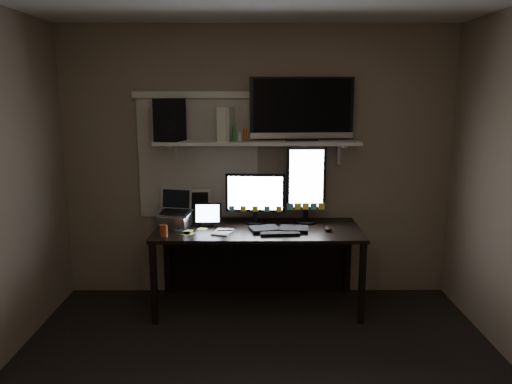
{
  "coord_description": "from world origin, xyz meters",
  "views": [
    {
      "loc": [
        -0.03,
        -2.79,
        1.9
      ],
      "look_at": [
        -0.02,
        1.25,
        1.09
      ],
      "focal_mm": 35.0,
      "sensor_mm": 36.0,
      "label": 1
    }
  ],
  "objects_px": {
    "monitor_portrait": "(306,184)",
    "laptop": "(175,209)",
    "game_console": "(226,124)",
    "desk": "(258,244)",
    "keyboard": "(279,229)",
    "tablet": "(208,215)",
    "tv": "(302,109)",
    "monitor_landscape": "(255,198)",
    "speaker": "(170,120)",
    "mouse": "(328,229)",
    "cup": "(164,230)"
  },
  "relations": [
    {
      "from": "laptop",
      "to": "tv",
      "type": "distance_m",
      "value": 1.43
    },
    {
      "from": "desk",
      "to": "monitor_landscape",
      "type": "bearing_deg",
      "value": 117.8
    },
    {
      "from": "desk",
      "to": "monitor_landscape",
      "type": "distance_m",
      "value": 0.41
    },
    {
      "from": "monitor_landscape",
      "to": "keyboard",
      "type": "height_order",
      "value": "monitor_landscape"
    },
    {
      "from": "speaker",
      "to": "mouse",
      "type": "bearing_deg",
      "value": 5.97
    },
    {
      "from": "monitor_landscape",
      "to": "monitor_portrait",
      "type": "bearing_deg",
      "value": 6.76
    },
    {
      "from": "desk",
      "to": "monitor_portrait",
      "type": "relative_size",
      "value": 2.52
    },
    {
      "from": "speaker",
      "to": "tv",
      "type": "bearing_deg",
      "value": 19.83
    },
    {
      "from": "monitor_portrait",
      "to": "mouse",
      "type": "height_order",
      "value": "monitor_portrait"
    },
    {
      "from": "tablet",
      "to": "speaker",
      "type": "bearing_deg",
      "value": 161.18
    },
    {
      "from": "cup",
      "to": "monitor_landscape",
      "type": "bearing_deg",
      "value": 27.9
    },
    {
      "from": "monitor_portrait",
      "to": "mouse",
      "type": "xyz_separation_m",
      "value": [
        0.17,
        -0.27,
        -0.34
      ]
    },
    {
      "from": "laptop",
      "to": "monitor_portrait",
      "type": "bearing_deg",
      "value": 19.66
    },
    {
      "from": "keyboard",
      "to": "mouse",
      "type": "bearing_deg",
      "value": -3.77
    },
    {
      "from": "game_console",
      "to": "desk",
      "type": "bearing_deg",
      "value": 2.96
    },
    {
      "from": "monitor_landscape",
      "to": "laptop",
      "type": "xyz_separation_m",
      "value": [
        -0.71,
        -0.12,
        -0.07
      ]
    },
    {
      "from": "monitor_portrait",
      "to": "game_console",
      "type": "height_order",
      "value": "game_console"
    },
    {
      "from": "tablet",
      "to": "tv",
      "type": "bearing_deg",
      "value": 10.31
    },
    {
      "from": "laptop",
      "to": "game_console",
      "type": "distance_m",
      "value": 0.88
    },
    {
      "from": "monitor_landscape",
      "to": "monitor_portrait",
      "type": "xyz_separation_m",
      "value": [
        0.46,
        0.02,
        0.12
      ]
    },
    {
      "from": "keyboard",
      "to": "speaker",
      "type": "xyz_separation_m",
      "value": [
        -0.95,
        0.25,
        0.92
      ]
    },
    {
      "from": "mouse",
      "to": "game_console",
      "type": "height_order",
      "value": "game_console"
    },
    {
      "from": "mouse",
      "to": "keyboard",
      "type": "bearing_deg",
      "value": 179.97
    },
    {
      "from": "monitor_portrait",
      "to": "game_console",
      "type": "bearing_deg",
      "value": 177.89
    },
    {
      "from": "monitor_landscape",
      "to": "monitor_portrait",
      "type": "height_order",
      "value": "monitor_portrait"
    },
    {
      "from": "keyboard",
      "to": "game_console",
      "type": "xyz_separation_m",
      "value": [
        -0.46,
        0.27,
        0.88
      ]
    },
    {
      "from": "game_console",
      "to": "monitor_portrait",
      "type": "bearing_deg",
      "value": 15.97
    },
    {
      "from": "laptop",
      "to": "tv",
      "type": "bearing_deg",
      "value": 22.76
    },
    {
      "from": "monitor_portrait",
      "to": "keyboard",
      "type": "xyz_separation_m",
      "value": [
        -0.25,
        -0.27,
        -0.34
      ]
    },
    {
      "from": "laptop",
      "to": "game_console",
      "type": "bearing_deg",
      "value": 30.54
    },
    {
      "from": "monitor_portrait",
      "to": "laptop",
      "type": "relative_size",
      "value": 2.21
    },
    {
      "from": "game_console",
      "to": "tablet",
      "type": "bearing_deg",
      "value": -128.28
    },
    {
      "from": "keyboard",
      "to": "game_console",
      "type": "bearing_deg",
      "value": 145.69
    },
    {
      "from": "cup",
      "to": "tv",
      "type": "bearing_deg",
      "value": 22.43
    },
    {
      "from": "game_console",
      "to": "speaker",
      "type": "distance_m",
      "value": 0.49
    },
    {
      "from": "tablet",
      "to": "tv",
      "type": "height_order",
      "value": "tv"
    },
    {
      "from": "mouse",
      "to": "monitor_landscape",
      "type": "bearing_deg",
      "value": 158.51
    },
    {
      "from": "cup",
      "to": "laptop",
      "type": "bearing_deg",
      "value": 79.84
    },
    {
      "from": "desk",
      "to": "mouse",
      "type": "bearing_deg",
      "value": -18.33
    },
    {
      "from": "mouse",
      "to": "speaker",
      "type": "relative_size",
      "value": 0.26
    },
    {
      "from": "keyboard",
      "to": "monitor_landscape",
      "type": "bearing_deg",
      "value": 125.84
    },
    {
      "from": "keyboard",
      "to": "game_console",
      "type": "relative_size",
      "value": 1.69
    },
    {
      "from": "desk",
      "to": "laptop",
      "type": "height_order",
      "value": "laptop"
    },
    {
      "from": "game_console",
      "to": "keyboard",
      "type": "bearing_deg",
      "value": -14.08
    },
    {
      "from": "monitor_landscape",
      "to": "keyboard",
      "type": "bearing_deg",
      "value": -46.26
    },
    {
      "from": "cup",
      "to": "speaker",
      "type": "height_order",
      "value": "speaker"
    },
    {
      "from": "game_console",
      "to": "speaker",
      "type": "xyz_separation_m",
      "value": [
        -0.49,
        -0.02,
        0.04
      ]
    },
    {
      "from": "mouse",
      "to": "speaker",
      "type": "distance_m",
      "value": 1.67
    },
    {
      "from": "monitor_portrait",
      "to": "game_console",
      "type": "relative_size",
      "value": 2.4
    },
    {
      "from": "cup",
      "to": "tv",
      "type": "distance_m",
      "value": 1.6
    }
  ]
}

